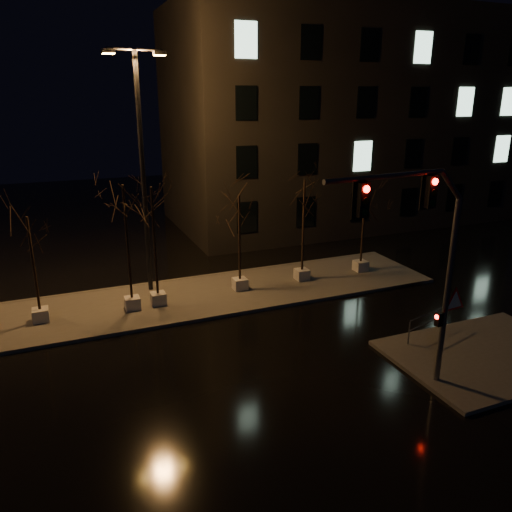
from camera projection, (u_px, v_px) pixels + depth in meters
name	position (u px, v px, depth m)	size (l,w,h in m)	color
ground	(264.00, 352.00, 18.82)	(90.00, 90.00, 0.00)	black
median	(215.00, 294.00, 24.08)	(22.00, 5.00, 0.15)	#4C4A44
sidewalk_corner	(487.00, 355.00, 18.43)	(7.00, 5.00, 0.15)	#4C4A44
building	(341.00, 119.00, 37.42)	(25.00, 12.00, 15.00)	black
tree_0	(30.00, 241.00, 19.97)	(1.80, 1.80, 4.63)	beige
tree_1	(125.00, 214.00, 20.91)	(1.80, 1.80, 5.72)	beige
tree_2	(153.00, 214.00, 21.44)	(1.80, 1.80, 5.53)	beige
tree_3	(239.00, 217.00, 23.38)	(1.80, 1.80, 4.80)	beige
tree_4	(304.00, 203.00, 24.56)	(1.80, 1.80, 5.30)	beige
tree_5	(364.00, 211.00, 26.09)	(1.80, 1.80, 4.32)	beige
traffic_signal_mast	(426.00, 252.00, 14.76)	(5.79, 0.68, 7.09)	#55575C
streetlight_main	(142.00, 159.00, 22.55)	(2.75, 0.55, 10.99)	black
guard_rail_a	(427.00, 321.00, 19.53)	(2.19, 0.64, 0.98)	#55575C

